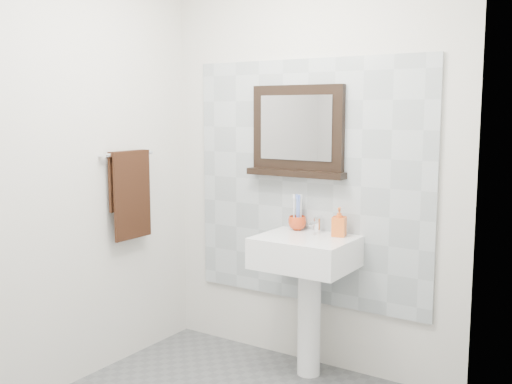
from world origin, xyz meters
TOP-DOWN VIEW (x-y plane):
  - back_wall at (0.00, 1.10)m, footprint 2.00×0.01m
  - left_wall at (-1.00, 0.00)m, footprint 0.01×2.20m
  - right_wall at (1.00, 0.00)m, footprint 0.01×2.20m
  - splashback at (0.00, 1.09)m, footprint 1.60×0.02m
  - pedestal_sink at (0.11, 0.87)m, footprint 0.55×0.44m
  - toothbrush_cup at (-0.03, 1.02)m, footprint 0.14×0.14m
  - toothbrushes at (-0.03, 1.02)m, footprint 0.05×0.04m
  - soap_dispenser at (0.26, 0.99)m, footprint 0.09×0.09m
  - framed_mirror at (-0.06, 1.06)m, footprint 0.65×0.11m
  - towel_bar at (-0.95, 0.51)m, footprint 0.07×0.40m
  - hand_towel at (-0.94, 0.51)m, footprint 0.06×0.30m

SIDE VIEW (x-z plane):
  - pedestal_sink at x=0.11m, z-range 0.20..1.16m
  - toothbrush_cup at x=-0.03m, z-range 0.86..0.95m
  - soap_dispenser at x=0.26m, z-range 0.86..1.03m
  - toothbrushes at x=-0.03m, z-range 0.88..1.09m
  - hand_towel at x=-0.94m, z-range 0.84..1.39m
  - splashback at x=0.00m, z-range 0.40..1.90m
  - back_wall at x=0.00m, z-range 0.00..2.50m
  - left_wall at x=-1.00m, z-range 0.00..2.50m
  - right_wall at x=1.00m, z-range 0.00..2.50m
  - towel_bar at x=-0.95m, z-range 1.31..1.34m
  - framed_mirror at x=-0.06m, z-range 1.17..1.73m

